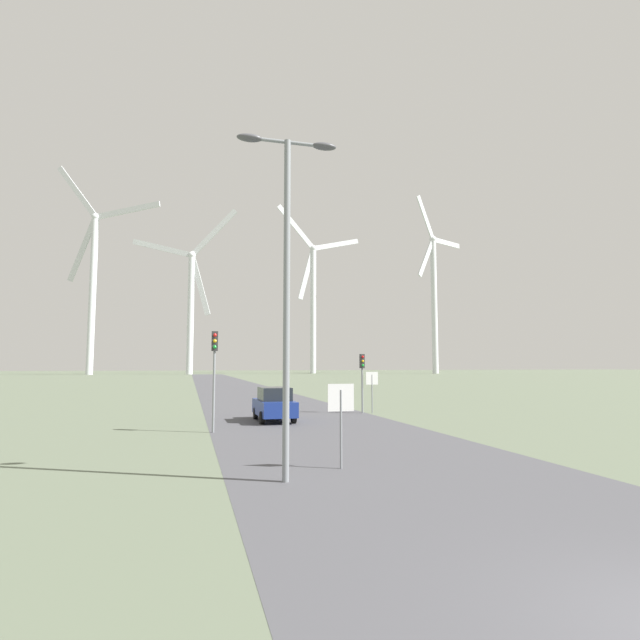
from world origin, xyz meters
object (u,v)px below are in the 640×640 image
(wind_turbine_left, at_px, (93,276))
(wind_turbine_right, at_px, (313,296))
(stop_sign_near, at_px, (341,409))
(car_approaching, at_px, (274,404))
(traffic_light_post_near_left, at_px, (214,358))
(wind_turbine_far_right, at_px, (434,292))
(streetlamp, at_px, (287,261))
(traffic_light_post_near_right, at_px, (362,370))
(wind_turbine_center, at_px, (191,298))
(stop_sign_far, at_px, (372,384))

(wind_turbine_left, distance_m, wind_turbine_right, 76.39)
(stop_sign_near, height_order, wind_turbine_left, wind_turbine_left)
(stop_sign_near, xyz_separation_m, car_approaching, (0.15, 12.82, -0.81))
(traffic_light_post_near_left, relative_size, wind_turbine_far_right, 0.07)
(streetlamp, distance_m, traffic_light_post_near_right, 19.31)
(traffic_light_post_near_right, bearing_deg, wind_turbine_right, 77.26)
(streetlamp, relative_size, wind_turbine_center, 0.16)
(traffic_light_post_near_right, bearing_deg, wind_turbine_left, 106.12)
(stop_sign_far, height_order, wind_turbine_center, wind_turbine_center)
(wind_turbine_left, bearing_deg, stop_sign_near, -77.56)
(streetlamp, distance_m, wind_turbine_left, 167.07)
(stop_sign_far, bearing_deg, stop_sign_near, -113.67)
(stop_sign_near, xyz_separation_m, wind_turbine_center, (-4.23, 159.31, 24.11))
(wind_turbine_right, bearing_deg, traffic_light_post_near_left, -105.47)
(wind_turbine_left, xyz_separation_m, wind_turbine_center, (31.15, -1.03, -6.22))
(stop_sign_far, bearing_deg, traffic_light_post_near_right, 169.30)
(traffic_light_post_near_left, bearing_deg, wind_turbine_center, 90.37)
(streetlamp, xyz_separation_m, traffic_light_post_near_right, (8.23, 17.19, -3.09))
(traffic_light_post_near_left, height_order, wind_turbine_far_right, wind_turbine_far_right)
(stop_sign_far, bearing_deg, streetlamp, -117.36)
(traffic_light_post_near_left, distance_m, wind_turbine_left, 157.36)
(stop_sign_near, relative_size, traffic_light_post_near_right, 0.66)
(traffic_light_post_near_right, height_order, wind_turbine_left, wind_turbine_left)
(traffic_light_post_near_right, relative_size, wind_turbine_right, 0.06)
(traffic_light_post_near_left, height_order, traffic_light_post_near_right, traffic_light_post_near_left)
(wind_turbine_center, xyz_separation_m, wind_turbine_right, (44.86, 8.26, 3.57))
(stop_sign_near, bearing_deg, streetlamp, -147.01)
(wind_turbine_center, height_order, wind_turbine_right, wind_turbine_right)
(car_approaching, distance_m, wind_turbine_far_right, 166.23)
(wind_turbine_right, bearing_deg, stop_sign_near, -103.63)
(streetlamp, relative_size, traffic_light_post_near_left, 2.03)
(wind_turbine_left, bearing_deg, car_approaching, -76.46)
(wind_turbine_right, bearing_deg, wind_turbine_center, -169.56)
(traffic_light_post_near_right, bearing_deg, stop_sign_near, -111.65)
(traffic_light_post_near_right, relative_size, wind_turbine_far_right, 0.06)
(stop_sign_near, bearing_deg, wind_turbine_far_right, 61.39)
(streetlamp, distance_m, traffic_light_post_near_left, 10.61)
(car_approaching, bearing_deg, wind_turbine_center, 91.71)
(wind_turbine_center, bearing_deg, traffic_light_post_near_right, -85.78)
(stop_sign_near, xyz_separation_m, wind_turbine_right, (40.63, 167.57, 27.68))
(car_approaching, height_order, wind_turbine_far_right, wind_turbine_far_right)
(stop_sign_far, distance_m, wind_turbine_right, 157.84)
(traffic_light_post_near_right, distance_m, wind_turbine_far_right, 160.18)
(stop_sign_far, bearing_deg, car_approaching, -155.96)
(traffic_light_post_near_right, xyz_separation_m, car_approaching, (-6.19, -3.15, -1.83))
(streetlamp, bearing_deg, car_approaching, 81.75)
(wind_turbine_center, bearing_deg, wind_turbine_far_right, -3.79)
(wind_turbine_center, relative_size, wind_turbine_far_right, 0.86)
(streetlamp, height_order, car_approaching, streetlamp)
(wind_turbine_left, xyz_separation_m, wind_turbine_right, (76.00, 7.23, -2.65))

